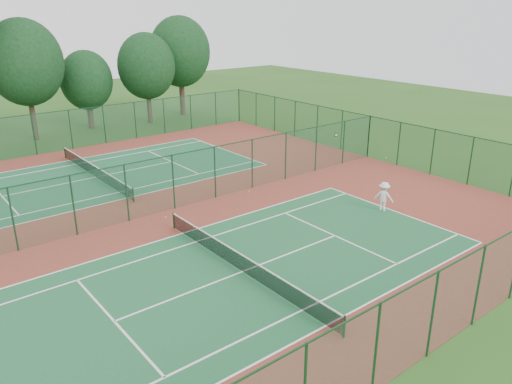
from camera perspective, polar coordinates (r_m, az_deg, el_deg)
ground at (r=30.93m, az=-11.72°, el=-2.53°), size 120.00×120.00×0.00m
red_pad at (r=30.93m, az=-11.72°, el=-2.52°), size 40.00×36.00×0.01m
court_near at (r=23.97m, az=-1.61°, el=-9.11°), size 23.77×10.97×0.01m
court_far at (r=38.74m, az=-17.88°, el=1.62°), size 23.77×10.97×0.01m
fence_north at (r=46.57m, az=-22.22°, el=6.38°), size 40.00×0.09×3.50m
fence_south at (r=17.78m, az=16.74°, el=-14.99°), size 40.00×0.09×3.50m
fence_east at (r=42.64m, az=12.76°, el=6.22°), size 0.09×36.00×3.50m
fence_divider at (r=30.31m, az=-11.95°, el=0.54°), size 40.00×0.09×3.50m
tennis_net_near at (r=23.71m, az=-1.62°, el=-7.99°), size 0.10×12.90×0.97m
tennis_net_far at (r=38.58m, az=-17.96°, el=2.36°), size 0.10×12.90×0.97m
player_near at (r=31.46m, az=14.40°, el=-0.51°), size 1.09×1.37×1.85m
stray_ball_a at (r=33.85m, az=-0.85°, el=0.01°), size 0.07×0.07×0.07m
stray_ball_b at (r=34.04m, az=-0.73°, el=0.14°), size 0.08×0.08×0.08m
stray_ball_c at (r=30.26m, az=-10.32°, el=-2.86°), size 0.08×0.08×0.08m
evergreen_row at (r=52.97m, az=-23.49°, el=5.77°), size 39.00×5.00×12.00m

